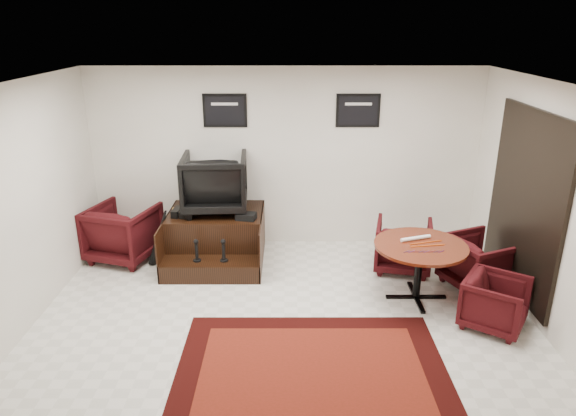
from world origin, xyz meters
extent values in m
plane|color=silver|center=(0.00, 0.00, 0.00)|extent=(6.00, 6.00, 0.00)
cube|color=white|center=(0.00, 2.50, 1.40)|extent=(6.00, 0.02, 2.80)
cube|color=white|center=(0.00, -2.50, 1.40)|extent=(6.00, 0.02, 2.80)
cube|color=white|center=(-3.00, 0.00, 1.40)|extent=(0.02, 5.00, 2.80)
cube|color=white|center=(3.00, 0.00, 1.40)|extent=(0.02, 5.00, 2.80)
cube|color=white|center=(0.00, 0.00, 2.80)|extent=(6.00, 5.00, 0.02)
cube|color=black|center=(2.97, 0.70, 1.30)|extent=(0.05, 1.90, 2.30)
cube|color=black|center=(2.96, 0.70, 1.30)|extent=(0.02, 1.72, 2.12)
cube|color=black|center=(2.97, 0.70, 1.30)|extent=(0.03, 0.05, 2.12)
cube|color=black|center=(-0.90, 2.48, 2.15)|extent=(0.66, 0.03, 0.50)
cube|color=black|center=(-0.90, 2.46, 2.15)|extent=(0.58, 0.01, 0.42)
cube|color=silver|center=(-0.90, 2.46, 2.25)|extent=(0.40, 0.00, 0.04)
cube|color=black|center=(1.10, 2.48, 2.15)|extent=(0.66, 0.03, 0.50)
cube|color=black|center=(1.10, 2.46, 2.15)|extent=(0.58, 0.01, 0.42)
cube|color=silver|center=(1.10, 2.46, 2.25)|extent=(0.40, 0.00, 0.04)
cube|color=black|center=(0.29, -0.88, 0.00)|extent=(2.81, 2.11, 0.01)
cube|color=#53190B|center=(0.29, -0.88, 0.01)|extent=(2.31, 1.61, 0.01)
cube|color=black|center=(-1.04, 1.95, 0.36)|extent=(1.40, 1.04, 0.73)
cube|color=black|center=(-1.04, 1.22, 0.13)|extent=(1.40, 0.42, 0.26)
cube|color=black|center=(-1.73, 1.74, 0.36)|extent=(0.02, 1.46, 0.73)
cube|color=black|center=(-0.34, 1.74, 0.36)|extent=(0.02, 1.46, 0.73)
cylinder|color=black|center=(-1.22, 1.22, 0.27)|extent=(0.11, 0.11, 0.02)
cylinder|color=black|center=(-1.22, 1.22, 0.40)|extent=(0.04, 0.04, 0.24)
sphere|color=black|center=(-1.22, 1.22, 0.55)|extent=(0.07, 0.07, 0.07)
cylinder|color=black|center=(-0.85, 1.22, 0.27)|extent=(0.11, 0.11, 0.02)
cylinder|color=black|center=(-0.85, 1.22, 0.40)|extent=(0.04, 0.04, 0.24)
sphere|color=black|center=(-0.85, 1.22, 0.55)|extent=(0.07, 0.07, 0.07)
imported|color=black|center=(-1.04, 2.00, 1.21)|extent=(0.98, 0.92, 0.96)
cube|color=black|center=(-1.58, 1.79, 0.78)|extent=(0.14, 0.30, 0.11)
cube|color=black|center=(-1.46, 1.77, 0.78)|extent=(0.14, 0.30, 0.11)
cube|color=black|center=(-0.56, 1.63, 0.78)|extent=(0.31, 0.25, 0.09)
imported|color=black|center=(-2.43, 1.87, 0.46)|extent=(1.11, 1.07, 0.93)
cylinder|color=#48170A|center=(1.72, 0.65, 0.75)|extent=(1.17, 1.17, 0.04)
cylinder|color=black|center=(1.72, 0.65, 0.39)|extent=(0.09, 0.09, 0.69)
cube|color=black|center=(1.72, 0.65, 0.02)|extent=(0.78, 0.06, 0.03)
cube|color=black|center=(1.72, 0.65, 0.02)|extent=(0.06, 0.78, 0.03)
imported|color=black|center=(1.71, 1.51, 0.40)|extent=(0.92, 0.88, 0.80)
imported|color=black|center=(2.61, 0.96, 0.40)|extent=(0.98, 1.00, 0.80)
imported|color=black|center=(2.47, 0.00, 0.35)|extent=(0.90, 0.91, 0.69)
cylinder|color=white|center=(1.69, 0.80, 0.79)|extent=(0.41, 0.18, 0.05)
cylinder|color=#D0490B|center=(1.80, 0.61, 0.77)|extent=(0.45, 0.08, 0.01)
cylinder|color=#D0490B|center=(1.80, 0.71, 0.77)|extent=(0.44, 0.14, 0.01)
cylinder|color=#4C1933|center=(1.50, 0.44, 0.77)|extent=(0.09, 0.06, 0.01)
cylinder|color=#4C1933|center=(1.56, 0.44, 0.77)|extent=(0.09, 0.06, 0.01)
cylinder|color=#4C1933|center=(1.62, 0.44, 0.77)|extent=(0.09, 0.06, 0.01)
cylinder|color=#4C1933|center=(1.68, 0.44, 0.77)|extent=(0.09, 0.06, 0.01)
cylinder|color=#4C1933|center=(1.74, 0.44, 0.77)|extent=(0.09, 0.06, 0.01)
cylinder|color=#4C1933|center=(1.80, 0.44, 0.77)|extent=(0.09, 0.06, 0.01)
cylinder|color=#4C1933|center=(1.86, 0.44, 0.77)|extent=(0.09, 0.06, 0.01)
cylinder|color=#4C1933|center=(1.92, 0.44, 0.77)|extent=(0.09, 0.06, 0.01)
camera|label=1|loc=(0.04, -5.25, 3.41)|focal=32.00mm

